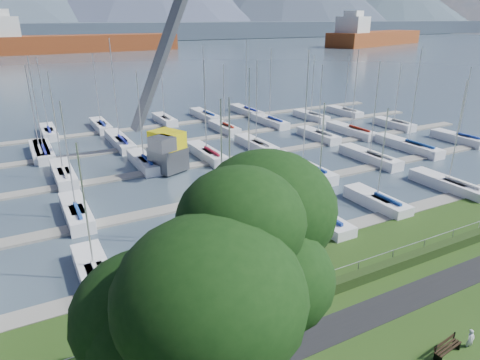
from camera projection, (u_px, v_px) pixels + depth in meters
path at (367, 315)px, 23.76m from camera, size 160.00×2.00×0.04m
water at (32, 48)px, 240.44m from camera, size 800.00×540.00×0.20m
hedge at (337, 285)px, 25.78m from camera, size 80.00×0.70×0.70m
fence at (334, 270)px, 25.80m from camera, size 80.00×0.04×0.04m
foothill at (23, 32)px, 295.79m from camera, size 900.00×80.00×12.00m
docks at (181, 168)px, 47.72m from camera, size 90.00×41.60×0.25m
bench_right at (447, 347)px, 20.84m from camera, size 1.84×0.63×0.85m
person at (471, 337)px, 21.25m from camera, size 0.46×0.33×1.17m
tree at (218, 276)px, 12.72m from camera, size 9.14×7.75×11.94m
crane at (166, 118)px, 46.03m from camera, size 7.77×12.90×22.35m
cargo_ship_mid at (71, 44)px, 206.17m from camera, size 95.84×24.13×21.50m
cargo_ship_east at (373, 38)px, 257.38m from camera, size 87.95×45.04×21.50m
sailboat_fleet at (154, 116)px, 47.23m from camera, size 75.61×49.33×13.70m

